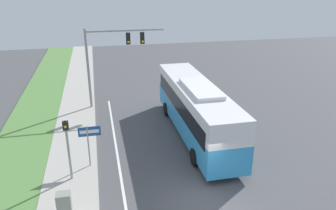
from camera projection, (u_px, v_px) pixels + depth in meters
name	position (u px, v px, depth m)	size (l,w,h in m)	color
ground_plane	(203.00, 203.00, 15.49)	(80.00, 80.00, 0.00)	#4C4C4F
bus	(196.00, 107.00, 21.55)	(2.60, 12.00, 3.73)	#3393D1
signal_gantry	(111.00, 52.00, 25.60)	(6.17, 0.41, 6.42)	#939399
pedestrian_signal	(67.00, 142.00, 16.44)	(0.28, 0.34, 3.39)	#939399
street_sign	(89.00, 138.00, 17.83)	(1.21, 0.08, 2.54)	#939399
utility_cabinet	(64.00, 204.00, 14.39)	(0.63, 0.51, 1.11)	gray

